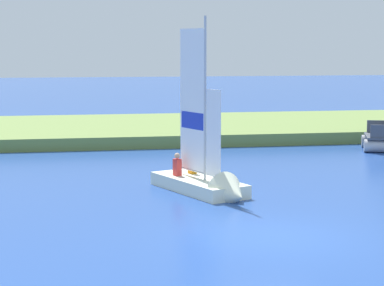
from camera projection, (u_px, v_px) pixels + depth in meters
name	position (u px, v px, depth m)	size (l,w,h in m)	color
ground_plane	(271.00, 236.00, 18.85)	(200.00, 200.00, 0.00)	#234793
shore_bank	(158.00, 129.00, 40.74)	(80.00, 11.90, 0.61)	olive
sailboat	(210.00, 182.00, 24.03)	(2.98, 4.69, 6.28)	silver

